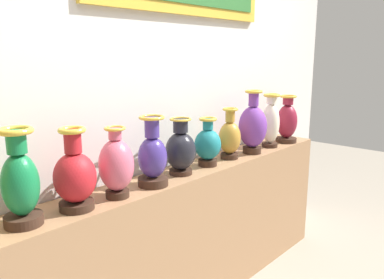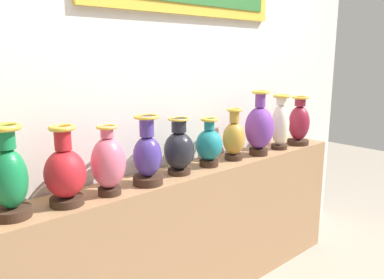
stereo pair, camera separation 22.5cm
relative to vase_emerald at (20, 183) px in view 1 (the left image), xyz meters
name	(u,v)px [view 1 (the left image)]	position (x,y,z in m)	size (l,w,h in m)	color
display_shelf	(192,236)	(1.01, 0.02, -0.60)	(2.52, 0.29, 0.85)	#99704C
back_wall	(166,46)	(1.02, 0.22, 0.53)	(3.73, 0.14, 3.08)	silver
vase_emerald	(20,183)	(0.00, 0.00, 0.00)	(0.15, 0.15, 0.39)	#382319
vase_crimson	(75,176)	(0.23, -0.01, -0.02)	(0.18, 0.18, 0.36)	#382319
vase_rose	(116,165)	(0.44, -0.03, -0.02)	(0.16, 0.16, 0.34)	#382319
vase_indigo	(153,157)	(0.66, -0.03, -0.02)	(0.16, 0.16, 0.36)	#382319
vase_onyx	(181,150)	(0.90, 0.00, -0.03)	(0.17, 0.17, 0.32)	#382319
vase_teal	(208,144)	(1.13, 0.00, -0.04)	(0.16, 0.16, 0.29)	#382319
vase_ochre	(230,137)	(1.35, 0.00, -0.03)	(0.14, 0.14, 0.33)	#382319
vase_violet	(253,126)	(1.57, -0.03, 0.01)	(0.19, 0.19, 0.43)	#382319
vase_ivory	(271,122)	(1.81, -0.02, 0.01)	(0.13, 0.13, 0.39)	#382319
vase_burgundy	(287,121)	(2.04, -0.03, -0.01)	(0.16, 0.16, 0.36)	#382319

